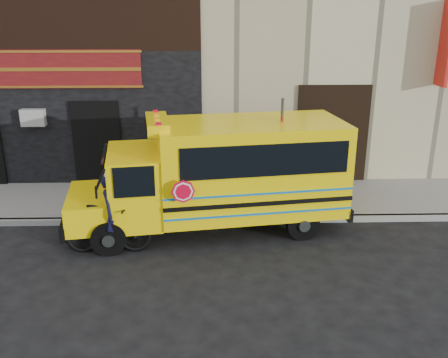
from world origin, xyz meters
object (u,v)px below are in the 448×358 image
cyclist (113,215)px  school_bus (224,172)px  sign_pole (281,157)px  bicycle (107,229)px

cyclist → school_bus: bearing=-55.4°
school_bus → sign_pole: (1.43, 0.21, 0.30)m
sign_pole → cyclist: sign_pole is taller
bicycle → cyclist: (0.13, 0.05, 0.33)m
school_bus → sign_pole: size_ratio=2.17×
school_bus → bicycle: bearing=-154.7°
school_bus → cyclist: (-2.55, -1.22, -0.59)m
sign_pole → bicycle: 4.54m
school_bus → sign_pole: 1.47m
bicycle → cyclist: cyclist is taller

